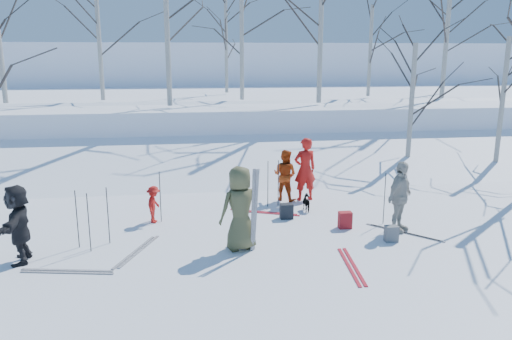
{
  "coord_description": "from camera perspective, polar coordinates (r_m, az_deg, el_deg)",
  "views": [
    {
      "loc": [
        -1.68,
        -11.15,
        4.28
      ],
      "look_at": [
        0.0,
        1.5,
        1.3
      ],
      "focal_mm": 35.0,
      "sensor_mm": 36.0,
      "label": 1
    }
  ],
  "objects": [
    {
      "name": "birch_plateau_h",
      "position": [
        23.37,
        -1.65,
        15.04
      ],
      "size": [
        4.6,
        4.6,
        5.71
      ],
      "primitive_type": null,
      "color": "silver",
      "rests_on": "snow_plateau"
    },
    {
      "name": "backpack_grey",
      "position": [
        12.13,
        15.21,
        -7.04
      ],
      "size": [
        0.3,
        0.2,
        0.38
      ],
      "primitive_type": "cube",
      "color": "#56595D",
      "rests_on": "ground"
    },
    {
      "name": "birch_edge_e",
      "position": [
        19.02,
        17.3,
        6.67
      ],
      "size": [
        3.86,
        3.86,
        4.66
      ],
      "primitive_type": null,
      "color": "silver",
      "rests_on": "ground"
    },
    {
      "name": "ski_pole_f",
      "position": [
        11.94,
        -16.56,
        -5.02
      ],
      "size": [
        0.02,
        0.02,
        1.34
      ],
      "primitive_type": "cylinder",
      "color": "black",
      "rests_on": "ground"
    },
    {
      "name": "ski_pole_b",
      "position": [
        11.59,
        -18.57,
        -5.72
      ],
      "size": [
        0.02,
        0.02,
        1.34
      ],
      "primitive_type": "cylinder",
      "color": "black",
      "rests_on": "ground"
    },
    {
      "name": "ski_pole_a",
      "position": [
        13.18,
        14.47,
        -3.19
      ],
      "size": [
        0.02,
        0.02,
        1.34
      ],
      "primitive_type": "cylinder",
      "color": "black",
      "rests_on": "ground"
    },
    {
      "name": "ski_pair_e",
      "position": [
        13.81,
        0.96,
        -4.87
      ],
      "size": [
        1.5,
        2.04,
        0.02
      ],
      "primitive_type": null,
      "rotation": [
        0.0,
        0.0,
        1.2
      ],
      "color": "#AC1825",
      "rests_on": "ground"
    },
    {
      "name": "far_hill",
      "position": [
        49.23,
        -5.7,
        10.44
      ],
      "size": [
        90.0,
        30.0,
        6.0
      ],
      "primitive_type": "cube",
      "color": "white",
      "rests_on": "ground"
    },
    {
      "name": "ski_pair_c",
      "position": [
        10.66,
        10.86,
        -10.73
      ],
      "size": [
        0.52,
        1.93,
        0.02
      ],
      "primitive_type": null,
      "rotation": [
        0.0,
        0.0,
        -0.08
      ],
      "color": "#AC1825",
      "rests_on": "ground"
    },
    {
      "name": "snow_ramp",
      "position": [
        18.69,
        -2.22,
        0.37
      ],
      "size": [
        70.0,
        9.49,
        4.12
      ],
      "primitive_type": "cube",
      "rotation": [
        0.3,
        0.0,
        0.0
      ],
      "color": "white",
      "rests_on": "ground"
    },
    {
      "name": "birch_plateau_e",
      "position": [
        22.07,
        7.43,
        16.42
      ],
      "size": [
        5.33,
        5.33,
        6.76
      ],
      "primitive_type": null,
      "color": "silver",
      "rests_on": "snow_plateau"
    },
    {
      "name": "ski_pair_d",
      "position": [
        12.83,
        16.56,
        -6.86
      ],
      "size": [
        2.09,
        2.1,
        0.02
      ],
      "primitive_type": null,
      "rotation": [
        0.0,
        0.0,
        0.74
      ],
      "color": "silver",
      "rests_on": "ground"
    },
    {
      "name": "skier_grey_west",
      "position": [
        11.52,
        -25.53,
        -5.57
      ],
      "size": [
        0.62,
        1.59,
        1.68
      ],
      "primitive_type": "imported",
      "rotation": [
        0.0,
        0.0,
        4.79
      ],
      "color": "black",
      "rests_on": "ground"
    },
    {
      "name": "birch_plateau_i",
      "position": [
        27.7,
        -3.43,
        13.86
      ],
      "size": [
        4.01,
        4.01,
        4.87
      ],
      "primitive_type": null,
      "color": "silver",
      "rests_on": "snow_plateau"
    },
    {
      "name": "ski_pole_e",
      "position": [
        13.15,
        -10.88,
        -3.04
      ],
      "size": [
        0.02,
        0.02,
        1.34
      ],
      "primitive_type": "cylinder",
      "color": "black",
      "rests_on": "ground"
    },
    {
      "name": "birch_plateau_b",
      "position": [
        29.98,
        21.0,
        14.26
      ],
      "size": [
        4.94,
        4.94,
        6.2
      ],
      "primitive_type": null,
      "color": "silver",
      "rests_on": "snow_plateau"
    },
    {
      "name": "birch_plateau_j",
      "position": [
        26.01,
        12.92,
        13.11
      ],
      "size": [
        3.69,
        3.69,
        4.41
      ],
      "primitive_type": null,
      "color": "silver",
      "rests_on": "snow_plateau"
    },
    {
      "name": "ski_pole_g",
      "position": [
        14.28,
        2.57,
        -1.52
      ],
      "size": [
        0.02,
        0.02,
        1.34
      ],
      "primitive_type": "cylinder",
      "color": "black",
      "rests_on": "ground"
    },
    {
      "name": "backpack_dark",
      "position": [
        13.32,
        3.5,
        -4.72
      ],
      "size": [
        0.34,
        0.24,
        0.4
      ],
      "primitive_type": "cube",
      "color": "black",
      "rests_on": "ground"
    },
    {
      "name": "birch_plateau_f",
      "position": [
        20.96,
        -10.2,
        17.11
      ],
      "size": [
        5.64,
        5.64,
        7.2
      ],
      "primitive_type": null,
      "color": "silver",
      "rests_on": "snow_plateau"
    },
    {
      "name": "upright_ski_left",
      "position": [
        10.89,
        -0.33,
        -4.67
      ],
      "size": [
        0.12,
        0.17,
        1.9
      ],
      "primitive_type": "cube",
      "rotation": [
        0.07,
        0.0,
        0.34
      ],
      "color": "silver",
      "rests_on": "ground"
    },
    {
      "name": "ski_pole_d",
      "position": [
        11.9,
        -19.77,
        -5.32
      ],
      "size": [
        0.02,
        0.02,
        1.34
      ],
      "primitive_type": "cylinder",
      "color": "black",
      "rests_on": "ground"
    },
    {
      "name": "dog",
      "position": [
        14.0,
        5.92,
        -3.76
      ],
      "size": [
        0.3,
        0.56,
        0.45
      ],
      "primitive_type": "imported",
      "rotation": [
        0.0,
        0.0,
        3.24
      ],
      "color": "black",
      "rests_on": "ground"
    },
    {
      "name": "ski_pair_b",
      "position": [
        11.5,
        -13.45,
        -9.04
      ],
      "size": [
        1.49,
        2.04,
        0.02
      ],
      "primitive_type": null,
      "rotation": [
        0.0,
        0.0,
        -0.37
      ],
      "color": "silver",
      "rests_on": "ground"
    },
    {
      "name": "skier_cream_east",
      "position": [
        12.66,
        16.12,
        -2.97
      ],
      "size": [
        1.07,
        0.99,
        1.76
      ],
      "primitive_type": "imported",
      "rotation": [
        0.0,
        0.0,
        0.69
      ],
      "color": "beige",
      "rests_on": "ground"
    },
    {
      "name": "skier_red_seated",
      "position": [
        13.18,
        -11.6,
        -3.88
      ],
      "size": [
        0.5,
        0.7,
        0.97
      ],
      "primitive_type": "imported",
      "rotation": [
        0.0,
        0.0,
        1.32
      ],
      "color": "red",
      "rests_on": "ground"
    },
    {
      "name": "snow_plateau",
      "position": [
        28.39,
        -4.15,
        6.48
      ],
      "size": [
        70.0,
        18.0,
        2.2
      ],
      "primitive_type": "cube",
      "color": "white",
      "rests_on": "ground"
    },
    {
      "name": "birch_plateau_c",
      "position": [
        25.73,
        21.1,
        15.76
      ],
      "size": [
        5.68,
        5.68,
        7.26
      ],
      "primitive_type": null,
      "color": "silver",
      "rests_on": "snow_plateau"
    },
    {
      "name": "birch_plateau_d",
      "position": [
        24.17,
        -17.52,
        14.33
      ],
      "size": [
        4.56,
        4.56,
        5.65
      ],
      "primitive_type": null,
      "color": "silver",
      "rests_on": "snow_plateau"
    },
    {
      "name": "ski_pair_a",
      "position": [
        10.92,
        -20.78,
        -10.79
      ],
      "size": [
        0.88,
        1.97,
        0.02
      ],
      "primitive_type": null,
      "rotation": [
        0.0,
        0.0,
        1.39
      ],
      "color": "silver",
      "rests_on": "ground"
    },
    {
      "name": "ski_pole_c",
      "position": [
        13.04,
        15.77,
        -3.44
      ],
      "size": [
        0.02,
        0.02,
        1.34
      ],
      "primitive_type": "cylinder",
      "color": "black",
      "rests_on": "ground"
    },
    {
      "name": "skier_redor_behind",
      "position": [
        14.84,
        3.32,
        -0.58
      ],
      "size": [
        0.94,
        0.91,
        1.53
      ],
      "primitive_type": "imported",
      "rotation": [
        0.0,
        0.0,
        2.5
      ],
      "color": "#B0370D",
      "rests_on": "ground"
    },
    {
      "name": "ground",
      "position": [
        12.06,
        0.95,
        -7.64
      ],
      "size": [
        120.0,
        120.0,
        0.0
      ],
      "primitive_type": "plane",
      "color": "white",
      "rests_on": "ground"
    },
    {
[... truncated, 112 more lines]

